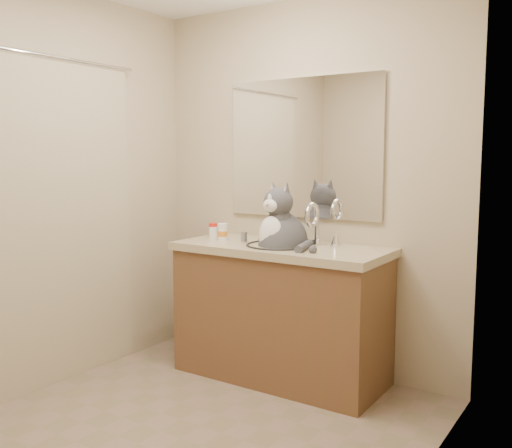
# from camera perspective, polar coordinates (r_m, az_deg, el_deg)

# --- Properties ---
(room) EXTENTS (2.22, 2.52, 2.42)m
(room) POSITION_cam_1_polar(r_m,az_deg,el_deg) (2.73, -7.94, 2.58)
(room) COLOR #876E5D
(room) RESTS_ON ground
(vanity) EXTENTS (1.34, 0.59, 1.12)m
(vanity) POSITION_cam_1_polar(r_m,az_deg,el_deg) (3.63, 2.49, -8.47)
(vanity) COLOR brown
(vanity) RESTS_ON ground
(mirror) EXTENTS (1.10, 0.02, 0.90)m
(mirror) POSITION_cam_1_polar(r_m,az_deg,el_deg) (3.74, 4.72, 7.56)
(mirror) COLOR white
(mirror) RESTS_ON room
(shower_curtain) EXTENTS (0.02, 1.30, 1.93)m
(shower_curtain) POSITION_cam_1_polar(r_m,az_deg,el_deg) (3.58, -19.52, 0.52)
(shower_curtain) COLOR #BBB28D
(shower_curtain) RESTS_ON ground
(cat) EXTENTS (0.43, 0.41, 0.61)m
(cat) POSITION_cam_1_polar(r_m,az_deg,el_deg) (3.52, 2.61, -1.57)
(cat) COLOR #49494E
(cat) RESTS_ON vanity
(pill_bottle_redcap) EXTENTS (0.07, 0.07, 0.10)m
(pill_bottle_redcap) POSITION_cam_1_polar(r_m,az_deg,el_deg) (3.86, -4.31, -0.64)
(pill_bottle_redcap) COLOR white
(pill_bottle_redcap) RESTS_ON vanity
(pill_bottle_orange) EXTENTS (0.08, 0.08, 0.11)m
(pill_bottle_orange) POSITION_cam_1_polar(r_m,az_deg,el_deg) (3.74, -3.36, -0.83)
(pill_bottle_orange) COLOR white
(pill_bottle_orange) RESTS_ON vanity
(grey_canister) EXTENTS (0.04, 0.04, 0.07)m
(grey_canister) POSITION_cam_1_polar(r_m,az_deg,el_deg) (3.65, -1.20, -1.31)
(grey_canister) COLOR gray
(grey_canister) RESTS_ON vanity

